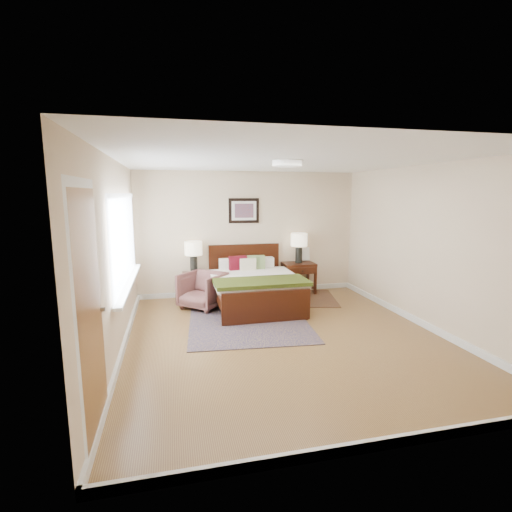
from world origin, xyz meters
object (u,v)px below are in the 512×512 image
bed (254,281)px  armchair (203,290)px  lamp_right (299,242)px  lamp_left (193,251)px  rug_persian (247,316)px  nightstand_left (194,279)px  nightstand_right (299,275)px

bed → armchair: bed is taller
bed → lamp_right: bearing=32.2°
bed → armchair: bearing=173.1°
bed → lamp_right: size_ratio=3.10×
lamp_left → rug_persian: (0.79, -1.27, -0.96)m
lamp_right → nightstand_left: bearing=-179.5°
nightstand_left → lamp_left: (-0.00, 0.02, 0.55)m
nightstand_right → armchair: armchair is taller
lamp_right → lamp_left: bearing=180.0°
bed → nightstand_left: bed is taller
lamp_right → armchair: bearing=-163.9°
armchair → rug_persian: armchair is taller
bed → lamp_left: size_ratio=3.10×
lamp_right → rug_persian: size_ratio=0.23×
nightstand_right → rug_persian: bearing=-137.4°
bed → nightstand_left: (-1.04, 0.68, -0.06)m
bed → nightstand_right: bed is taller
lamp_left → lamp_right: 2.15m
nightstand_right → bed: bearing=-148.3°
bed → lamp_right: (1.11, 0.70, 0.60)m
nightstand_left → lamp_right: size_ratio=0.87×
nightstand_left → armchair: armchair is taller
bed → nightstand_right: size_ratio=2.93×
bed → armchair: 0.95m
nightstand_right → lamp_left: size_ratio=1.06×
bed → nightstand_left: bearing=146.7°
lamp_left → rug_persian: lamp_left is taller
armchair → lamp_right: bearing=57.2°
armchair → rug_persian: 1.01m
bed → nightstand_right: bearing=31.7°
rug_persian → bed: bearing=71.0°
nightstand_right → nightstand_left: bearing=-179.8°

